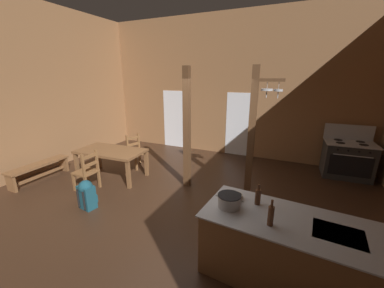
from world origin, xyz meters
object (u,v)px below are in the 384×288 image
Objects in this scene: bottle_tall_on_counter at (258,196)px; bottle_short_on_counter at (271,215)px; kitchen_island at (288,251)px; mixing_bowl_on_counter at (236,196)px; stove_range at (347,159)px; ladderback_chair_near_window at (87,171)px; backpack at (87,194)px; ladderback_chair_by_post at (136,152)px; stockpot_on_counter at (229,201)px; bench_along_left_wall at (39,169)px; dining_table at (111,153)px.

bottle_short_on_counter is (0.21, -0.41, 0.01)m from bottle_tall_on_counter.
kitchen_island is 11.50× the size of mixing_bowl_on_counter.
kitchen_island is 1.69× the size of stove_range.
ladderback_chair_near_window is at bearing -149.22° from stove_range.
stove_range reaches higher than kitchen_island.
stove_range is at bearing 38.16° from backpack.
bottle_short_on_counter reaches higher than backpack.
backpack is at bearing 176.94° from kitchen_island.
ladderback_chair_by_post is at bearing 149.48° from bottle_tall_on_counter.
ladderback_chair_by_post is 2.51× the size of stockpot_on_counter.
mixing_bowl_on_counter is 0.67× the size of bottle_tall_on_counter.
bench_along_left_wall is (-7.11, -3.45, -0.18)m from stove_range.
ladderback_chair_by_post is at bearing -162.64° from stove_range.
kitchen_island is 3.73m from backpack.
bottle_short_on_counter reaches higher than mixing_bowl_on_counter.
dining_table is at bearing -99.42° from ladderback_chair_by_post.
stockpot_on_counter is 0.58m from bottle_short_on_counter.
bottle_short_on_counter is (4.08, -0.98, 0.56)m from ladderback_chair_near_window.
kitchen_island is 0.65m from bottle_short_on_counter.
dining_table is 1.53m from backpack.
dining_table is at bearing 160.08° from kitchen_island.
kitchen_island is 4.82m from ladderback_chair_by_post.
stove_range reaches higher than ladderback_chair_by_post.
stove_range is at bearing 66.29° from bottle_tall_on_counter.
ladderback_chair_by_post is (-5.43, -1.70, -0.03)m from stove_range.
bottle_tall_on_counter is at bearing -19.26° from dining_table.
mixing_bowl_on_counter is (5.10, -0.42, 0.61)m from bench_along_left_wall.
stockpot_on_counter reaches higher than kitchen_island.
stockpot_on_counter is 0.25m from mixing_bowl_on_counter.
mixing_bowl_on_counter is (-2.01, -3.87, 0.43)m from stove_range.
ladderback_chair_by_post reaches higher than kitchen_island.
stove_range reaches higher than mixing_bowl_on_counter.
dining_table is 4.61× the size of stockpot_on_counter.
bottle_short_on_counter is (0.54, -0.19, 0.04)m from stockpot_on_counter.
ladderback_chair_by_post is 4.19m from stockpot_on_counter.
dining_table is 8.99× the size of mixing_bowl_on_counter.
bottle_short_on_counter is at bearing -8.62° from bench_along_left_wall.
stockpot_on_counter is (3.53, -0.79, 0.52)m from ladderback_chair_near_window.
stove_range is 2.21× the size of backpack.
ladderback_chair_near_window is at bearing 171.64° from bottle_tall_on_counter.
stove_range is at bearing 70.77° from bottle_short_on_counter.
mixing_bowl_on_counter is (3.56, -1.33, 0.27)m from dining_table.
kitchen_island is at bearing -25.33° from bottle_tall_on_counter.
backpack is (0.60, -1.36, -0.34)m from dining_table.
stockpot_on_counter is at bearing -23.97° from dining_table.
dining_table is 0.81m from ladderback_chair_near_window.
stockpot_on_counter is (-0.79, -0.00, 0.53)m from kitchen_island.
bottle_tall_on_counter reaches higher than backpack.
bottle_tall_on_counter reaches higher than kitchen_island.
kitchen_island is 1.28× the size of dining_table.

